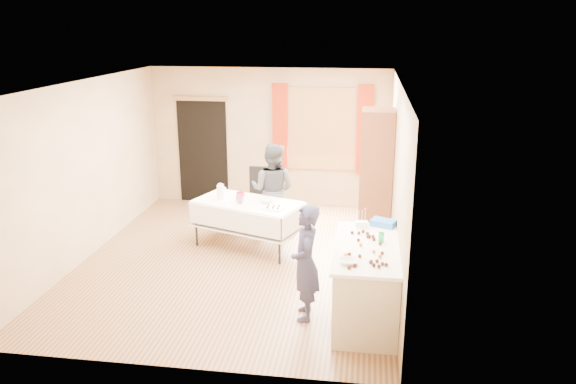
% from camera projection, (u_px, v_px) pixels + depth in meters
% --- Properties ---
extents(floor, '(4.50, 5.50, 0.02)m').
position_uv_depth(floor, '(238.00, 260.00, 8.35)').
color(floor, '#9E7047').
rests_on(floor, ground).
extents(ceiling, '(4.50, 5.50, 0.02)m').
position_uv_depth(ceiling, '(233.00, 82.00, 7.59)').
color(ceiling, white).
rests_on(ceiling, floor).
extents(wall_back, '(4.50, 0.02, 2.60)m').
position_uv_depth(wall_back, '(269.00, 138.00, 10.58)').
color(wall_back, tan).
rests_on(wall_back, floor).
extents(wall_front, '(4.50, 0.02, 2.60)m').
position_uv_depth(wall_front, '(169.00, 250.00, 5.36)').
color(wall_front, tan).
rests_on(wall_front, floor).
extents(wall_left, '(0.02, 5.50, 2.60)m').
position_uv_depth(wall_left, '(86.00, 170.00, 8.28)').
color(wall_left, tan).
rests_on(wall_left, floor).
extents(wall_right, '(0.02, 5.50, 2.60)m').
position_uv_depth(wall_right, '(397.00, 182.00, 7.66)').
color(wall_right, tan).
rests_on(wall_right, floor).
extents(window_frame, '(1.32, 0.06, 1.52)m').
position_uv_depth(window_frame, '(322.00, 129.00, 10.35)').
color(window_frame, olive).
rests_on(window_frame, wall_back).
extents(window_pane, '(1.20, 0.02, 1.40)m').
position_uv_depth(window_pane, '(322.00, 129.00, 10.34)').
color(window_pane, white).
rests_on(window_pane, wall_back).
extents(curtain_left, '(0.28, 0.06, 1.65)m').
position_uv_depth(curtain_left, '(280.00, 128.00, 10.41)').
color(curtain_left, '#97250D').
rests_on(curtain_left, wall_back).
extents(curtain_right, '(0.28, 0.06, 1.65)m').
position_uv_depth(curtain_right, '(365.00, 131.00, 10.20)').
color(curtain_right, '#97250D').
rests_on(curtain_right, wall_back).
extents(doorway, '(0.95, 0.04, 2.00)m').
position_uv_depth(doorway, '(203.00, 151.00, 10.82)').
color(doorway, black).
rests_on(doorway, floor).
extents(door_lintel, '(1.05, 0.06, 0.08)m').
position_uv_depth(door_lintel, '(200.00, 99.00, 10.50)').
color(door_lintel, olive).
rests_on(door_lintel, wall_back).
extents(cabinet, '(0.50, 0.60, 2.13)m').
position_uv_depth(cabinet, '(376.00, 177.00, 8.77)').
color(cabinet, brown).
rests_on(cabinet, floor).
extents(counter, '(0.77, 1.63, 0.91)m').
position_uv_depth(counter, '(366.00, 282.00, 6.61)').
color(counter, beige).
rests_on(counter, floor).
extents(party_table, '(1.84, 1.36, 0.75)m').
position_uv_depth(party_table, '(248.00, 220.00, 8.70)').
color(party_table, black).
rests_on(party_table, floor).
extents(chair, '(0.43, 0.43, 1.02)m').
position_uv_depth(chair, '(260.00, 209.00, 9.66)').
color(chair, black).
rests_on(chair, floor).
extents(girl, '(0.60, 0.47, 1.40)m').
position_uv_depth(girl, '(306.00, 263.00, 6.54)').
color(girl, '#232244').
rests_on(girl, floor).
extents(woman, '(0.95, 0.84, 1.55)m').
position_uv_depth(woman, '(273.00, 190.00, 9.13)').
color(woman, black).
rests_on(woman, floor).
extents(soda_can, '(0.08, 0.08, 0.12)m').
position_uv_depth(soda_can, '(381.00, 238.00, 6.57)').
color(soda_can, green).
rests_on(soda_can, counter).
extents(mixing_bowl, '(0.21, 0.21, 0.05)m').
position_uv_depth(mixing_bowl, '(348.00, 262.00, 6.00)').
color(mixing_bowl, white).
rests_on(mixing_bowl, counter).
extents(foam_block, '(0.16, 0.12, 0.08)m').
position_uv_depth(foam_block, '(362.00, 225.00, 7.05)').
color(foam_block, white).
rests_on(foam_block, counter).
extents(blue_basket, '(0.35, 0.30, 0.08)m').
position_uv_depth(blue_basket, '(383.00, 223.00, 7.11)').
color(blue_basket, blue).
rests_on(blue_basket, counter).
extents(pitcher, '(0.15, 0.15, 0.22)m').
position_uv_depth(pitcher, '(221.00, 192.00, 8.72)').
color(pitcher, silver).
rests_on(pitcher, party_table).
extents(cup_red, '(0.21, 0.21, 0.10)m').
position_uv_depth(cup_red, '(240.00, 195.00, 8.74)').
color(cup_red, red).
rests_on(cup_red, party_table).
extents(cup_rainbow, '(0.24, 0.24, 0.12)m').
position_uv_depth(cup_rainbow, '(240.00, 200.00, 8.50)').
color(cup_rainbow, red).
rests_on(cup_rainbow, party_table).
extents(small_bowl, '(0.20, 0.20, 0.06)m').
position_uv_depth(small_bowl, '(267.00, 201.00, 8.55)').
color(small_bowl, white).
rests_on(small_bowl, party_table).
extents(pastry_tray, '(0.33, 0.28, 0.02)m').
position_uv_depth(pastry_tray, '(273.00, 208.00, 8.26)').
color(pastry_tray, white).
rests_on(pastry_tray, party_table).
extents(bottle, '(0.13, 0.13, 0.16)m').
position_uv_depth(bottle, '(223.00, 189.00, 8.98)').
color(bottle, white).
rests_on(bottle, party_table).
extents(cake_balls, '(0.48, 1.13, 0.04)m').
position_uv_depth(cake_balls, '(367.00, 250.00, 6.33)').
color(cake_balls, '#3F2314').
rests_on(cake_balls, counter).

